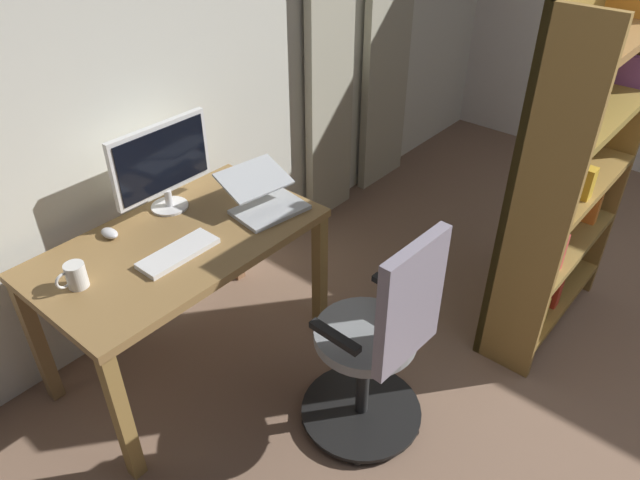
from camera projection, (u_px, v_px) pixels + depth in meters
name	position (u px, v px, depth m)	size (l,w,h in m)	color
back_room_partition	(261.00, 28.00, 3.29)	(5.14, 0.10, 2.72)	silver
curtain_left_panel	(389.00, 27.00, 4.05)	(0.50, 0.06, 2.31)	#B9B59D
curtain_right_panel	(330.00, 49.00, 3.65)	(0.42, 0.06, 2.31)	#B9B59D
desk	(181.00, 257.00, 2.73)	(1.30, 0.74, 0.75)	olive
office_chair	(378.00, 347.00, 2.47)	(0.56, 0.56, 1.09)	black
computer_monitor	(162.00, 162.00, 2.76)	(0.53, 0.18, 0.43)	white
computer_keyboard	(178.00, 253.00, 2.57)	(0.36, 0.14, 0.02)	white
laptop	(264.00, 198.00, 2.87)	(0.38, 0.39, 0.17)	#B7BCC1
computer_mouse	(109.00, 233.00, 2.68)	(0.06, 0.10, 0.04)	silver
mug_coffee	(75.00, 276.00, 2.37)	(0.13, 0.08, 0.11)	white
bookshelf	(564.00, 177.00, 2.87)	(0.92, 0.30, 1.83)	olive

